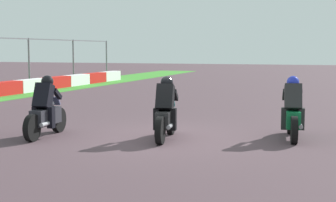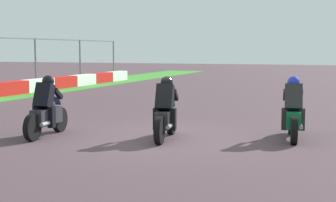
% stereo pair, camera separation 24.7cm
% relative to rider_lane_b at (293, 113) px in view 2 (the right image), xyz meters
% --- Properties ---
extents(ground_plane, '(120.00, 120.00, 0.00)m').
position_rel_rider_lane_b_xyz_m(ground_plane, '(-0.85, 2.92, -0.62)').
color(ground_plane, '#4E3940').
extents(rider_lane_b, '(2.04, 0.60, 1.51)m').
position_rel_rider_lane_b_xyz_m(rider_lane_b, '(0.00, 0.00, 0.00)').
color(rider_lane_b, black).
rests_on(rider_lane_b, ground_plane).
extents(rider_lane_c, '(2.04, 0.59, 1.51)m').
position_rel_rider_lane_b_xyz_m(rider_lane_c, '(-1.03, 2.87, 0.00)').
color(rider_lane_c, black).
rests_on(rider_lane_c, ground_plane).
extents(rider_lane_d, '(2.04, 0.56, 1.51)m').
position_rel_rider_lane_b_xyz_m(rider_lane_d, '(-1.65, 5.79, 0.00)').
color(rider_lane_d, black).
rests_on(rider_lane_d, ground_plane).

